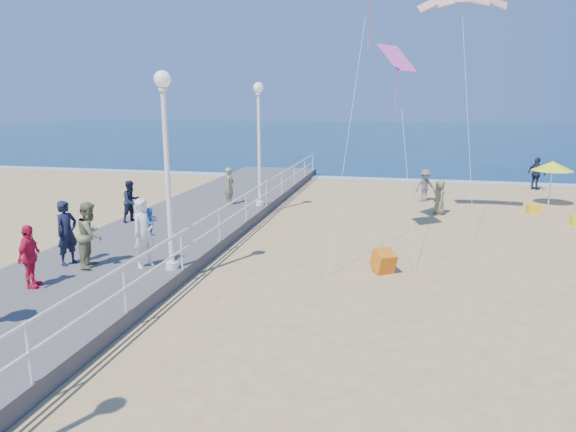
% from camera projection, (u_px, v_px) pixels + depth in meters
% --- Properties ---
extents(ground, '(160.00, 160.00, 0.00)m').
position_uv_depth(ground, '(366.00, 298.00, 13.20)').
color(ground, tan).
rests_on(ground, ground).
extents(ocean, '(160.00, 90.00, 0.05)m').
position_uv_depth(ocean, '(398.00, 135.00, 75.07)').
color(ocean, '#0C2C4D').
rests_on(ocean, ground).
extents(surf_line, '(160.00, 1.20, 0.04)m').
position_uv_depth(surf_line, '(389.00, 180.00, 32.71)').
color(surf_line, white).
rests_on(surf_line, ground).
extents(boardwalk, '(5.00, 44.00, 0.40)m').
position_uv_depth(boardwalk, '(103.00, 270.00, 14.75)').
color(boardwalk, '#66615C').
rests_on(boardwalk, ground).
extents(railing, '(0.05, 42.00, 0.55)m').
position_uv_depth(railing, '(181.00, 240.00, 14.00)').
color(railing, white).
rests_on(railing, boardwalk).
extents(lamp_post_mid, '(0.44, 0.44, 5.32)m').
position_uv_depth(lamp_post_mid, '(166.00, 151.00, 13.53)').
color(lamp_post_mid, white).
rests_on(lamp_post_mid, boardwalk).
extents(lamp_post_far, '(0.44, 0.44, 5.32)m').
position_uv_depth(lamp_post_far, '(259.00, 131.00, 22.10)').
color(lamp_post_far, white).
rests_on(lamp_post_far, boardwalk).
extents(woman_holding_toddler, '(0.71, 0.84, 1.95)m').
position_uv_depth(woman_holding_toddler, '(144.00, 233.00, 14.23)').
color(woman_holding_toddler, white).
rests_on(woman_holding_toddler, boardwalk).
extents(toddler_held, '(0.44, 0.48, 0.81)m').
position_uv_depth(toddler_held, '(151.00, 222.00, 14.28)').
color(toddler_held, '#3576C8').
rests_on(toddler_held, boardwalk).
extents(spectator_0, '(0.60, 0.77, 1.84)m').
position_uv_depth(spectator_0, '(67.00, 233.00, 14.44)').
color(spectator_0, '#161932').
rests_on(spectator_0, boardwalk).
extents(spectator_1, '(0.90, 1.04, 1.84)m').
position_uv_depth(spectator_1, '(90.00, 235.00, 14.26)').
color(spectator_1, '#808058').
rests_on(spectator_1, boardwalk).
extents(spectator_3, '(0.58, 1.00, 1.60)m').
position_uv_depth(spectator_3, '(29.00, 257.00, 12.66)').
color(spectator_3, '#DA1B44').
rests_on(spectator_3, boardwalk).
extents(spectator_6, '(0.40, 0.61, 1.65)m').
position_uv_depth(spectator_6, '(230.00, 186.00, 22.89)').
color(spectator_6, gray).
rests_on(spectator_6, boardwalk).
extents(spectator_7, '(0.86, 0.95, 1.59)m').
position_uv_depth(spectator_7, '(131.00, 201.00, 19.61)').
color(spectator_7, '#181F35').
rests_on(spectator_7, boardwalk).
extents(beach_walker_a, '(1.21, 1.02, 1.62)m').
position_uv_depth(beach_walker_a, '(425.00, 186.00, 25.59)').
color(beach_walker_a, slate).
rests_on(beach_walker_a, ground).
extents(beach_walker_b, '(1.05, 1.11, 1.84)m').
position_uv_depth(beach_walker_b, '(536.00, 174.00, 28.98)').
color(beach_walker_b, '#1C253E').
rests_on(beach_walker_b, ground).
extents(beach_walker_c, '(0.68, 0.87, 1.57)m').
position_uv_depth(beach_walker_c, '(440.00, 197.00, 22.72)').
color(beach_walker_c, '#807D58').
rests_on(beach_walker_c, ground).
extents(box_kite, '(0.84, 0.89, 0.74)m').
position_uv_depth(box_kite, '(383.00, 263.00, 15.05)').
color(box_kite, red).
rests_on(box_kite, ground).
extents(beach_umbrella, '(1.90, 1.90, 2.14)m').
position_uv_depth(beach_umbrella, '(553.00, 166.00, 24.40)').
color(beach_umbrella, white).
rests_on(beach_umbrella, ground).
extents(beach_chair_left, '(0.55, 0.55, 0.40)m').
position_uv_depth(beach_chair_left, '(534.00, 209.00, 22.98)').
color(beach_chair_left, yellow).
rests_on(beach_chair_left, ground).
extents(kite_diamond_pink, '(1.48, 1.61, 0.97)m').
position_uv_depth(kite_diamond_pink, '(397.00, 58.00, 18.66)').
color(kite_diamond_pink, '#FF5DC6').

